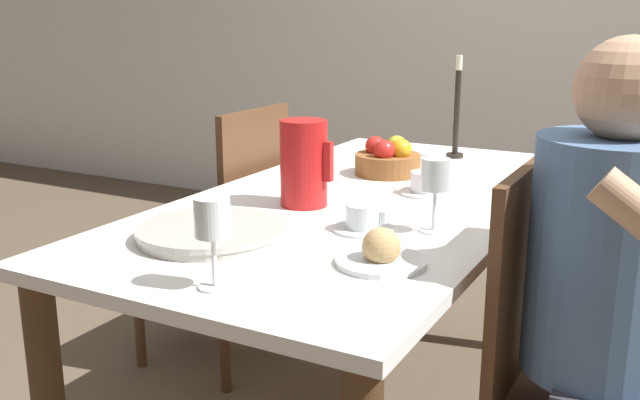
{
  "coord_description": "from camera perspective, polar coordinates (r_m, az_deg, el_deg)",
  "views": [
    {
      "loc": [
        0.79,
        -1.72,
        1.22
      ],
      "look_at": [
        0.0,
        -0.26,
        0.78
      ],
      "focal_mm": 40.0,
      "sensor_mm": 36.0,
      "label": 1
    }
  ],
  "objects": [
    {
      "name": "teacup_near_person",
      "position": [
        1.65,
        3.51,
        -1.55
      ],
      "size": [
        0.14,
        0.14,
        0.06
      ],
      "color": "silver",
      "rests_on": "dining_table"
    },
    {
      "name": "wine_glass_juice",
      "position": [
        1.28,
        -8.59,
        -1.84
      ],
      "size": [
        0.07,
        0.07,
        0.17
      ],
      "color": "white",
      "rests_on": "dining_table"
    },
    {
      "name": "chair_person_side",
      "position": [
        1.6,
        19.37,
        -13.35
      ],
      "size": [
        0.42,
        0.42,
        0.92
      ],
      "rotation": [
        0.0,
        0.0,
        -1.57
      ],
      "color": "#51331E",
      "rests_on": "ground_plane"
    },
    {
      "name": "chair_opposite",
      "position": [
        2.49,
        -7.44,
        -2.49
      ],
      "size": [
        0.42,
        0.42,
        0.92
      ],
      "rotation": [
        0.0,
        0.0,
        1.57
      ],
      "color": "#51331E",
      "rests_on": "ground_plane"
    },
    {
      "name": "bread_plate",
      "position": [
        1.43,
        4.92,
        -4.3
      ],
      "size": [
        0.18,
        0.18,
        0.08
      ],
      "color": "silver",
      "rests_on": "dining_table"
    },
    {
      "name": "fruit_bowl",
      "position": [
        2.23,
        5.47,
        3.25
      ],
      "size": [
        0.2,
        0.2,
        0.12
      ],
      "color": "brown",
      "rests_on": "dining_table"
    },
    {
      "name": "wine_glass_water",
      "position": [
        1.63,
        9.22,
        1.73
      ],
      "size": [
        0.07,
        0.07,
        0.17
      ],
      "color": "white",
      "rests_on": "dining_table"
    },
    {
      "name": "red_pitcher",
      "position": [
        1.84,
        -1.3,
        3.01
      ],
      "size": [
        0.15,
        0.12,
        0.22
      ],
      "color": "red",
      "rests_on": "dining_table"
    },
    {
      "name": "dining_table",
      "position": [
        1.98,
        3.55,
        -2.62
      ],
      "size": [
        0.86,
        1.71,
        0.73
      ],
      "color": "white",
      "rests_on": "ground_plane"
    },
    {
      "name": "candlestick_tall",
      "position": [
        2.52,
        10.87,
        6.48
      ],
      "size": [
        0.06,
        0.06,
        0.35
      ],
      "color": "black",
      "rests_on": "dining_table"
    },
    {
      "name": "person_seated",
      "position": [
        1.47,
        23.23,
        -7.19
      ],
      "size": [
        0.39,
        0.41,
        1.19
      ],
      "rotation": [
        0.0,
        0.0,
        -1.57
      ],
      "color": "#33333D",
      "rests_on": "ground_plane"
    },
    {
      "name": "teacup_across",
      "position": [
        2.0,
        8.44,
        1.24
      ],
      "size": [
        0.14,
        0.14,
        0.06
      ],
      "color": "silver",
      "rests_on": "dining_table"
    },
    {
      "name": "serving_tray",
      "position": [
        1.6,
        -8.75,
        -2.57
      ],
      "size": [
        0.33,
        0.33,
        0.03
      ],
      "color": "#B7B2A8",
      "rests_on": "dining_table"
    }
  ]
}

